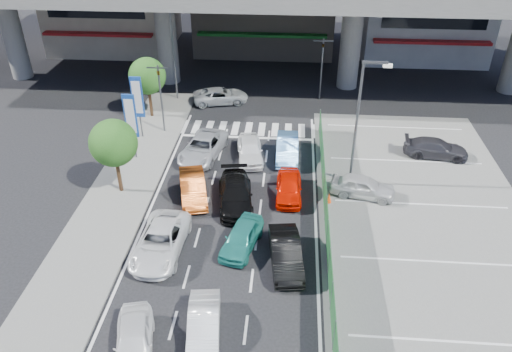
# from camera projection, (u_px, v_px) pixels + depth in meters

# --- Properties ---
(ground) EXTENTS (120.00, 120.00, 0.00)m
(ground) POSITION_uv_depth(u_px,v_px,m) (227.00, 239.00, 26.76)
(ground) COLOR black
(ground) RESTS_ON ground
(parking_lot) EXTENTS (12.00, 28.00, 0.06)m
(parking_lot) POSITION_uv_depth(u_px,v_px,m) (428.00, 226.00, 27.71)
(parking_lot) COLOR #61615F
(parking_lot) RESTS_ON ground
(sidewalk_left) EXTENTS (4.00, 30.00, 0.12)m
(sidewalk_left) POSITION_uv_depth(u_px,v_px,m) (122.00, 191.00, 30.55)
(sidewalk_left) COLOR #61615F
(sidewalk_left) RESTS_ON ground
(fence_run) EXTENTS (0.16, 22.00, 1.80)m
(fence_run) POSITION_uv_depth(u_px,v_px,m) (326.00, 219.00, 26.77)
(fence_run) COLOR #1C5226
(fence_run) RESTS_ON ground
(traffic_light_left) EXTENTS (1.60, 1.24, 5.20)m
(traffic_light_left) POSITION_uv_depth(u_px,v_px,m) (159.00, 82.00, 35.14)
(traffic_light_left) COLOR #595B60
(traffic_light_left) RESTS_ON ground
(traffic_light_right) EXTENTS (1.60, 1.24, 5.20)m
(traffic_light_right) POSITION_uv_depth(u_px,v_px,m) (323.00, 54.00, 40.26)
(traffic_light_right) COLOR #595B60
(traffic_light_right) RESTS_ON ground
(street_lamp_right) EXTENTS (1.65, 0.22, 8.00)m
(street_lamp_right) POSITION_uv_depth(u_px,v_px,m) (361.00, 115.00, 28.77)
(street_lamp_right) COLOR #595B60
(street_lamp_right) RESTS_ON ground
(street_lamp_left) EXTENTS (1.65, 0.22, 8.00)m
(street_lamp_left) POSITION_uv_depth(u_px,v_px,m) (175.00, 44.00, 39.75)
(street_lamp_left) COLOR #595B60
(street_lamp_left) RESTS_ON ground
(signboard_near) EXTENTS (0.80, 0.14, 4.70)m
(signboard_near) POSITION_uv_depth(u_px,v_px,m) (131.00, 118.00, 32.31)
(signboard_near) COLOR #595B60
(signboard_near) RESTS_ON ground
(signboard_far) EXTENTS (0.80, 0.14, 4.70)m
(signboard_far) POSITION_uv_depth(u_px,v_px,m) (138.00, 99.00, 34.86)
(signboard_far) COLOR #595B60
(signboard_far) RESTS_ON ground
(tree_near) EXTENTS (2.80, 2.80, 4.80)m
(tree_near) POSITION_uv_depth(u_px,v_px,m) (113.00, 143.00, 28.77)
(tree_near) COLOR #382314
(tree_near) RESTS_ON ground
(tree_far) EXTENTS (2.80, 2.80, 4.80)m
(tree_far) POSITION_uv_depth(u_px,v_px,m) (147.00, 76.00, 37.65)
(tree_far) COLOR #382314
(tree_far) RESTS_ON ground
(van_white_back_left) EXTENTS (2.39, 4.09, 1.31)m
(van_white_back_left) POSITION_uv_depth(u_px,v_px,m) (134.00, 341.00, 20.32)
(van_white_back_left) COLOR white
(van_white_back_left) RESTS_ON ground
(hatch_white_back_mid) EXTENTS (1.76, 3.89, 1.24)m
(hatch_white_back_mid) POSITION_uv_depth(u_px,v_px,m) (204.00, 325.00, 21.03)
(hatch_white_back_mid) COLOR white
(hatch_white_back_mid) RESTS_ON ground
(sedan_white_mid_left) EXTENTS (2.48, 5.05, 1.38)m
(sedan_white_mid_left) POSITION_uv_depth(u_px,v_px,m) (160.00, 241.00, 25.54)
(sedan_white_mid_left) COLOR white
(sedan_white_mid_left) RESTS_ON ground
(taxi_teal_mid) EXTENTS (2.37, 3.99, 1.27)m
(taxi_teal_mid) POSITION_uv_depth(u_px,v_px,m) (242.00, 237.00, 25.91)
(taxi_teal_mid) COLOR teal
(taxi_teal_mid) RESTS_ON ground
(hatch_black_mid_right) EXTENTS (2.01, 4.35, 1.38)m
(hatch_black_mid_right) POSITION_uv_depth(u_px,v_px,m) (286.00, 253.00, 24.76)
(hatch_black_mid_right) COLOR black
(hatch_black_mid_right) RESTS_ON ground
(taxi_orange_left) EXTENTS (2.45, 4.42, 1.38)m
(taxi_orange_left) POSITION_uv_depth(u_px,v_px,m) (193.00, 187.00, 29.73)
(taxi_orange_left) COLOR #C35017
(taxi_orange_left) RESTS_ON ground
(sedan_black_mid) EXTENTS (2.61, 4.99, 1.38)m
(sedan_black_mid) POSITION_uv_depth(u_px,v_px,m) (236.00, 194.00, 29.14)
(sedan_black_mid) COLOR black
(sedan_black_mid) RESTS_ON ground
(taxi_orange_right) EXTENTS (1.57, 3.81, 1.29)m
(taxi_orange_right) POSITION_uv_depth(u_px,v_px,m) (289.00, 187.00, 29.84)
(taxi_orange_right) COLOR red
(taxi_orange_right) RESTS_ON ground
(wagon_silver_front_left) EXTENTS (3.18, 5.31, 1.38)m
(wagon_silver_front_left) POSITION_uv_depth(u_px,v_px,m) (203.00, 147.00, 33.85)
(wagon_silver_front_left) COLOR #B0B2B8
(wagon_silver_front_left) RESTS_ON ground
(sedan_white_front_mid) EXTENTS (2.19, 4.24, 1.38)m
(sedan_white_front_mid) POSITION_uv_depth(u_px,v_px,m) (250.00, 150.00, 33.58)
(sedan_white_front_mid) COLOR white
(sedan_white_front_mid) RESTS_ON ground
(kei_truck_front_right) EXTENTS (1.52, 4.21, 1.38)m
(kei_truck_front_right) POSITION_uv_depth(u_px,v_px,m) (287.00, 148.00, 33.79)
(kei_truck_front_right) COLOR #5E9AD9
(kei_truck_front_right) RESTS_ON ground
(crossing_wagon_silver) EXTENTS (4.90, 3.13, 1.26)m
(crossing_wagon_silver) POSITION_uv_depth(u_px,v_px,m) (221.00, 96.00, 41.38)
(crossing_wagon_silver) COLOR #B5BABE
(crossing_wagon_silver) RESTS_ON ground
(parked_sedan_white) EXTENTS (4.09, 2.33, 1.31)m
(parked_sedan_white) POSITION_uv_depth(u_px,v_px,m) (363.00, 186.00, 29.79)
(parked_sedan_white) COLOR silver
(parked_sedan_white) RESTS_ON parking_lot
(parked_sedan_dgrey) EXTENTS (4.44, 2.28, 1.23)m
(parked_sedan_dgrey) POSITION_uv_depth(u_px,v_px,m) (436.00, 148.00, 33.79)
(parked_sedan_dgrey) COLOR #323137
(parked_sedan_dgrey) RESTS_ON parking_lot
(traffic_cone) EXTENTS (0.39, 0.39, 0.62)m
(traffic_cone) POSITION_uv_depth(u_px,v_px,m) (329.00, 198.00, 29.38)
(traffic_cone) COLOR #FF440E
(traffic_cone) RESTS_ON parking_lot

